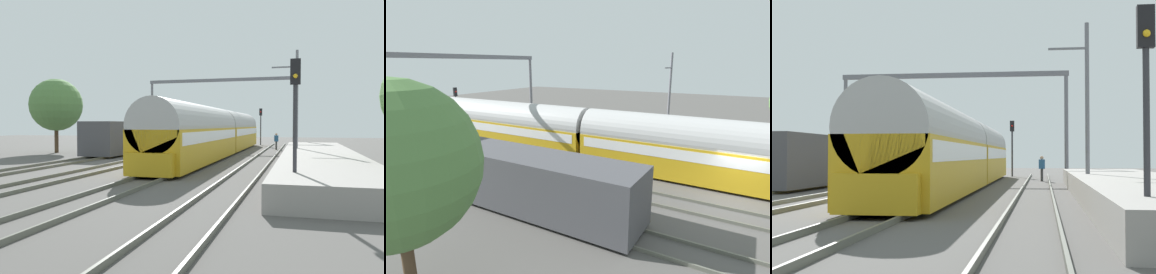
% 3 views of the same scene
% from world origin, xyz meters
% --- Properties ---
extents(ground, '(120.00, 120.00, 0.00)m').
position_xyz_m(ground, '(0.00, 0.00, 0.00)').
color(ground, '#52504D').
extents(track_far_west, '(1.52, 60.00, 0.16)m').
position_xyz_m(track_far_west, '(-6.23, 0.00, 0.08)').
color(track_far_west, '#5C5D52').
rests_on(track_far_west, ground).
extents(track_west, '(1.51, 60.00, 0.16)m').
position_xyz_m(track_west, '(-2.08, 0.00, 0.08)').
color(track_west, '#5C5D52').
rests_on(track_west, ground).
extents(track_east, '(1.51, 60.00, 0.16)m').
position_xyz_m(track_east, '(2.08, 0.00, 0.08)').
color(track_east, '#5C5D52').
rests_on(track_east, ground).
extents(track_far_east, '(1.52, 60.00, 0.16)m').
position_xyz_m(track_far_east, '(6.23, 0.00, 0.08)').
color(track_far_east, '#5C5D52').
rests_on(track_far_east, ground).
extents(platform, '(4.40, 28.00, 0.90)m').
position_xyz_m(platform, '(10.05, 2.00, 0.45)').
color(platform, gray).
rests_on(platform, ground).
extents(passenger_train, '(2.93, 32.85, 3.82)m').
position_xyz_m(passenger_train, '(2.08, 10.17, 1.97)').
color(passenger_train, gold).
rests_on(passenger_train, ground).
extents(freight_car, '(2.80, 13.00, 2.70)m').
position_xyz_m(freight_car, '(-6.23, 9.69, 1.47)').
color(freight_car, '#47474C').
rests_on(freight_car, ground).
extents(person_crossing, '(0.42, 0.27, 1.73)m').
position_xyz_m(person_crossing, '(6.48, 18.23, 1.03)').
color(person_crossing, '#3B3B3B').
rests_on(person_crossing, ground).
extents(railway_signal_near, '(0.36, 0.30, 4.92)m').
position_xyz_m(railway_signal_near, '(8.72, -8.92, 3.15)').
color(railway_signal_near, '#2D2D33').
rests_on(railway_signal_near, ground).
extents(railway_signal_far, '(0.36, 0.30, 4.69)m').
position_xyz_m(railway_signal_far, '(4.00, 27.10, 3.02)').
color(railway_signal_far, '#2D2D33').
rests_on(railway_signal_far, ground).
extents(catenary_gantry, '(16.87, 0.28, 7.86)m').
position_xyz_m(catenary_gantry, '(0.00, 20.43, 5.92)').
color(catenary_gantry, slate).
rests_on(catenary_gantry, ground).
extents(catenary_pole_east_mid, '(1.90, 0.20, 8.00)m').
position_xyz_m(catenary_pole_east_mid, '(8.59, 6.06, 4.15)').
color(catenary_pole_east_mid, slate).
rests_on(catenary_pole_east_mid, ground).
extents(tree_west_background, '(4.81, 4.81, 6.84)m').
position_xyz_m(tree_west_background, '(-12.92, 8.16, 4.43)').
color(tree_west_background, '#4C3826').
rests_on(tree_west_background, ground).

